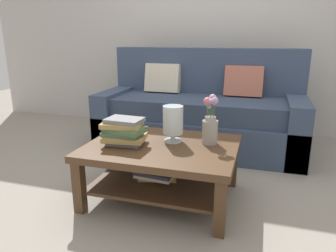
% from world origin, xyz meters
% --- Properties ---
extents(ground_plane, '(10.00, 10.00, 0.00)m').
position_xyz_m(ground_plane, '(0.00, 0.00, 0.00)').
color(ground_plane, gray).
extents(back_wall, '(6.40, 0.12, 2.70)m').
position_xyz_m(back_wall, '(0.00, 1.65, 1.35)').
color(back_wall, '#BCB7B2').
rests_on(back_wall, ground).
extents(couch, '(2.14, 0.90, 1.06)m').
position_xyz_m(couch, '(0.06, 0.82, 0.36)').
color(couch, '#384760').
rests_on(couch, ground).
extents(coffee_table, '(1.08, 0.83, 0.43)m').
position_xyz_m(coffee_table, '(0.02, -0.44, 0.31)').
color(coffee_table, '#4C331E').
rests_on(coffee_table, ground).
extents(book_stack_main, '(0.32, 0.25, 0.19)m').
position_xyz_m(book_stack_main, '(-0.24, -0.52, 0.52)').
color(book_stack_main, slate).
rests_on(book_stack_main, coffee_table).
extents(glass_hurricane_vase, '(0.15, 0.15, 0.27)m').
position_xyz_m(glass_hurricane_vase, '(0.08, -0.35, 0.58)').
color(glass_hurricane_vase, silver).
rests_on(glass_hurricane_vase, coffee_table).
extents(flower_pitcher, '(0.12, 0.12, 0.36)m').
position_xyz_m(flower_pitcher, '(0.35, -0.32, 0.57)').
color(flower_pitcher, '#9E998E').
rests_on(flower_pitcher, coffee_table).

